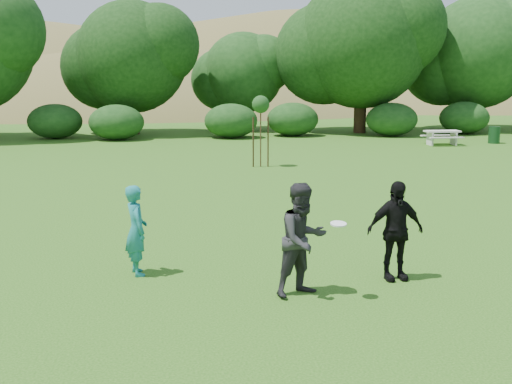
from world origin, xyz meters
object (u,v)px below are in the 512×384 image
at_px(trash_can_near, 494,135).
at_px(sapling, 261,106).
at_px(player_black, 395,231).
at_px(player_grey, 303,240).
at_px(picnic_table, 442,135).
at_px(player_teal, 136,230).

height_order(trash_can_near, sapling, sapling).
xyz_separation_m(player_black, trash_can_near, (13.22, 21.30, -0.47)).
distance_m(player_grey, sapling, 15.18).
height_order(player_black, picnic_table, player_black).
bearing_deg(picnic_table, player_grey, -119.10).
bearing_deg(player_grey, picnic_table, 35.03).
height_order(player_grey, player_black, player_grey).
distance_m(player_teal, sapling, 14.26).
xyz_separation_m(player_grey, sapling, (1.45, 15.04, 1.45)).
distance_m(trash_can_near, picnic_table, 3.14).
bearing_deg(player_teal, picnic_table, -52.69).
height_order(player_grey, trash_can_near, player_grey).
relative_size(player_black, trash_can_near, 2.05).
bearing_deg(picnic_table, sapling, -148.50).
bearing_deg(player_grey, player_black, -8.20).
relative_size(player_teal, sapling, 0.60).
distance_m(player_teal, player_grey, 3.24).
relative_size(trash_can_near, sapling, 0.32).
distance_m(player_black, picnic_table, 23.21).
relative_size(trash_can_near, picnic_table, 0.50).
distance_m(player_black, trash_can_near, 25.08).
distance_m(player_grey, trash_can_near, 26.58).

